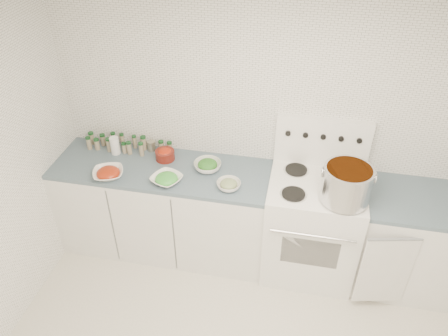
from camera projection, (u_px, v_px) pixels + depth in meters
room_walls at (231, 217)px, 2.22m from camera, size 3.54×3.04×2.52m
counter_left at (165, 208)px, 3.95m from camera, size 1.85×0.62×0.90m
stove at (311, 224)px, 3.71m from camera, size 0.76×0.70×1.36m
counter_right at (411, 242)px, 3.60m from camera, size 0.89×0.71×0.90m
stock_pot at (347, 183)px, 3.20m from camera, size 0.39×0.37×0.28m
bowl_tomato at (108, 173)px, 3.56m from camera, size 0.32×0.32×0.08m
bowl_snowpea at (167, 179)px, 3.50m from camera, size 0.31×0.31×0.08m
bowl_broccoli at (208, 165)px, 3.64m from camera, size 0.28×0.28×0.09m
bowl_zucchini at (229, 185)px, 3.44m from camera, size 0.21×0.21×0.08m
bowl_pepper at (165, 154)px, 3.76m from camera, size 0.17×0.17×0.10m
salt_canister at (115, 146)px, 3.81m from camera, size 0.09×0.09×0.16m
tin_can at (151, 146)px, 3.87m from camera, size 0.09×0.09×0.09m
spice_cluster at (122, 143)px, 3.88m from camera, size 0.78×0.16×0.14m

